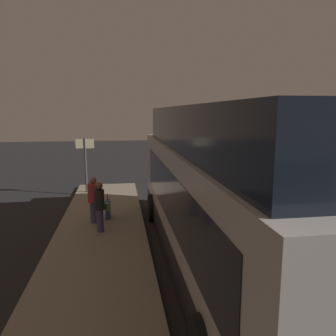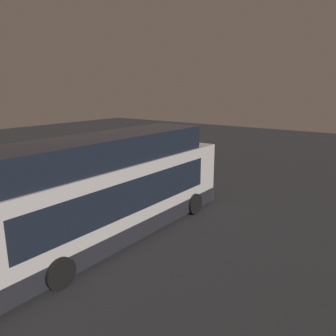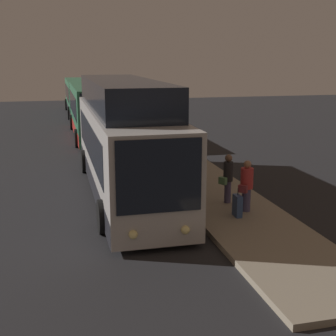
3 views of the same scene
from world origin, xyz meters
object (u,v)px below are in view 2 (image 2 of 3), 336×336
bus_lead (113,193)px  sign_post (161,150)px  passenger_waiting (119,179)px  passenger_boarding (109,183)px  suitcase (131,188)px

bus_lead → sign_post: 9.35m
bus_lead → passenger_waiting: size_ratio=7.09×
passenger_boarding → passenger_waiting: bearing=167.4°
bus_lead → suitcase: size_ratio=12.83×
passenger_boarding → suitcase: 1.54m
passenger_boarding → passenger_waiting: passenger_boarding is taller
bus_lead → passenger_waiting: (3.68, 3.40, -0.83)m
suitcase → sign_post: 4.66m
sign_post → suitcase: bearing=-164.6°
passenger_waiting → suitcase: size_ratio=1.81×
passenger_waiting → sign_post: (4.72, 0.72, 0.84)m
bus_lead → passenger_waiting: bus_lead is taller
passenger_boarding → passenger_waiting: (0.99, 0.27, -0.03)m
passenger_boarding → sign_post: bearing=162.0°
suitcase → passenger_boarding: bearing=172.0°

